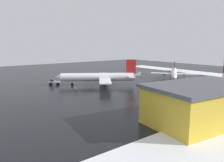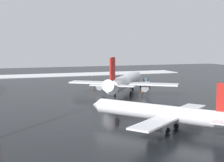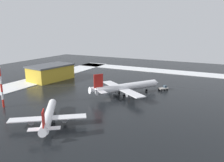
# 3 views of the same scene
# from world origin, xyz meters

# --- Properties ---
(ground_plane) EXTENTS (240.00, 240.00, 0.00)m
(ground_plane) POSITION_xyz_m (0.00, 0.00, 0.00)
(ground_plane) COLOR black
(snow_bank_right) EXTENTS (14.00, 116.00, 0.25)m
(snow_bank_right) POSITION_xyz_m (67.00, 0.00, 0.13)
(snow_bank_right) COLOR white
(snow_bank_right) RESTS_ON ground_plane
(airplane_foreground_jet) EXTENTS (31.66, 27.24, 10.83)m
(airplane_foreground_jet) POSITION_xyz_m (-3.33, 7.21, 3.58)
(airplane_foreground_jet) COLOR white
(airplane_foreground_jet) RESTS_ON ground_plane
(airplane_distant_tail) EXTENTS (23.92, 20.86, 8.33)m
(airplane_distant_tail) POSITION_xyz_m (35.92, -1.89, 2.75)
(airplane_distant_tail) COLOR white
(airplane_distant_tail) RESTS_ON ground_plane
(pushback_tug) EXTENTS (4.89, 4.72, 2.50)m
(pushback_tug) POSITION_xyz_m (-18.21, 20.71, 1.28)
(pushback_tug) COLOR silver
(pushback_tug) RESTS_ON ground_plane
(ground_crew_near_tug) EXTENTS (0.36, 0.36, 1.71)m
(ground_crew_near_tug) POSITION_xyz_m (0.97, 10.65, 0.97)
(ground_crew_near_tug) COLOR black
(ground_crew_near_tug) RESTS_ON ground_plane
(ground_crew_by_nose_gear) EXTENTS (0.36, 0.36, 1.71)m
(ground_crew_by_nose_gear) POSITION_xyz_m (-17.35, 2.70, 0.97)
(ground_crew_by_nose_gear) COLOR black
(ground_crew_by_nose_gear) RESTS_ON ground_plane
(antenna_mast) EXTENTS (0.70, 0.70, 18.19)m
(antenna_mast) POSITION_xyz_m (32.47, -27.80, 9.09)
(antenna_mast) COLOR red
(antenna_mast) RESTS_ON ground_plane
(cargo_hangar) EXTENTS (26.86, 18.37, 8.80)m
(cargo_hangar) POSITION_xyz_m (-10.93, -43.59, 4.44)
(cargo_hangar) COLOR gold
(cargo_hangar) RESTS_ON ground_plane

